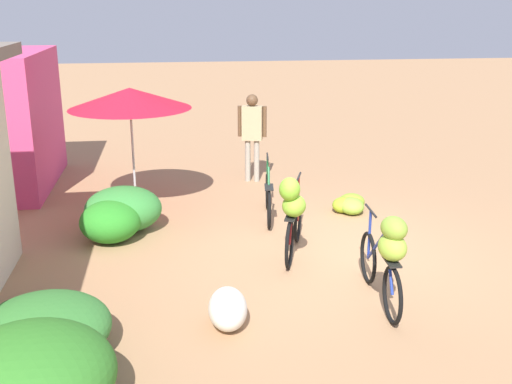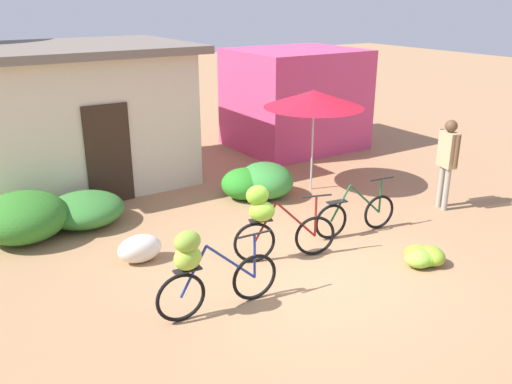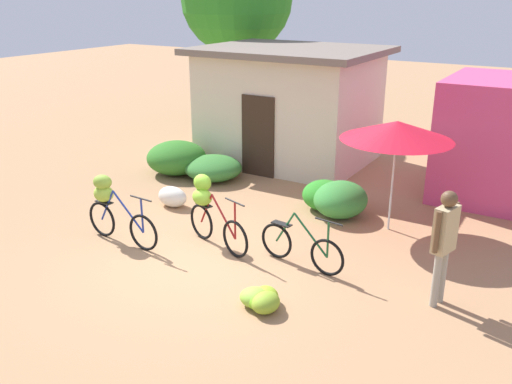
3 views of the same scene
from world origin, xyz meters
name	(u,v)px [view 2 (image 2 of 3)]	position (x,y,z in m)	size (l,w,h in m)	color
ground_plane	(304,271)	(0.00, 0.00, 0.00)	(60.00, 60.00, 0.00)	#A67A53
building_low	(82,114)	(-1.50, 6.06, 1.52)	(4.60, 3.74, 3.00)	beige
shop_pink	(295,99)	(4.18, 5.97, 1.31)	(3.20, 2.80, 2.62)	#D44376
hedge_bush_front_left	(23,217)	(-3.34, 3.51, 0.41)	(1.49, 1.49, 0.82)	#307424
hedge_bush_front_right	(85,209)	(-2.28, 3.60, 0.29)	(1.42, 1.38, 0.58)	#357830
hedge_bush_mid	(244,184)	(0.88, 3.19, 0.31)	(0.96, 0.92, 0.63)	#2B8725
hedge_bush_by_door	(266,180)	(1.30, 3.02, 0.36)	(1.08, 1.22, 0.72)	#358436
market_umbrella	(314,99)	(2.37, 2.88, 1.96)	(2.07, 2.07, 2.14)	beige
bicycle_leftmost	(202,266)	(-1.83, -0.22, 0.70)	(1.76, 0.38, 1.23)	black
bicycle_near_pile	(271,218)	(-0.24, 0.58, 0.73)	(1.61, 0.61, 1.27)	black
bicycle_center_loaded	(356,215)	(1.60, 0.64, 0.35)	(1.64, 0.27, 0.96)	black
banana_pile_on_ground	(423,256)	(1.70, -0.81, 0.14)	(0.68, 0.70, 0.30)	#73C024
produce_sack	(140,249)	(-1.98, 1.66, 0.22)	(0.70, 0.44, 0.44)	silver
person_vendor	(448,155)	(3.86, 0.61, 1.10)	(0.30, 0.56, 1.77)	gray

